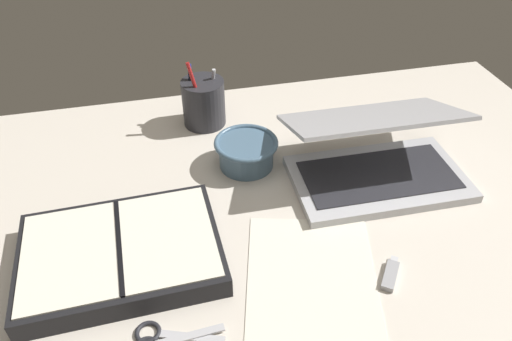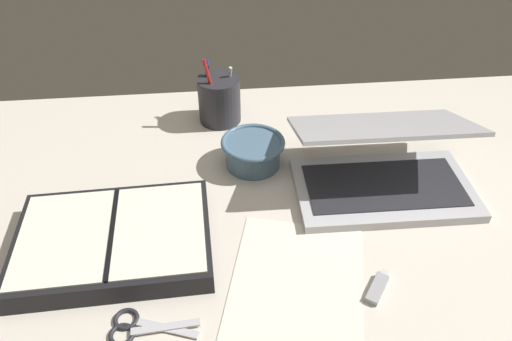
{
  "view_description": "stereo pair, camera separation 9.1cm",
  "coord_description": "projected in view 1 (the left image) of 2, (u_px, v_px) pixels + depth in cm",
  "views": [
    {
      "loc": [
        -20.29,
        -62.2,
        66.16
      ],
      "look_at": [
        -4.12,
        7.36,
        9.0
      ],
      "focal_mm": 35.0,
      "sensor_mm": 36.0,
      "label": 1
    },
    {
      "loc": [
        -11.28,
        -63.7,
        66.16
      ],
      "look_at": [
        -4.12,
        7.36,
        9.0
      ],
      "focal_mm": 35.0,
      "sensor_mm": 36.0,
      "label": 2
    }
  ],
  "objects": [
    {
      "name": "planner",
      "position": [
        121.0,
        253.0,
        0.82
      ],
      "size": [
        33.21,
        24.46,
        4.36
      ],
      "rotation": [
        0.0,
        0.0,
        0.03
      ],
      "color": "black",
      "rests_on": "desk_top"
    },
    {
      "name": "pen_cup",
      "position": [
        204.0,
        102.0,
        1.13
      ],
      "size": [
        9.69,
        9.69,
        16.42
      ],
      "color": "#28282D",
      "rests_on": "desk_top"
    },
    {
      "name": "scissors",
      "position": [
        158.0,
        339.0,
        0.72
      ],
      "size": [
        13.34,
        6.51,
        0.8
      ],
      "rotation": [
        0.0,
        0.0,
        -0.14
      ],
      "color": "#B7B7BC",
      "rests_on": "desk_top"
    },
    {
      "name": "usb_drive",
      "position": [
        390.0,
        275.0,
        0.81
      ],
      "size": [
        5.47,
        6.8,
        1.0
      ],
      "rotation": [
        0.0,
        0.0,
        -0.62
      ],
      "color": "#99999E",
      "rests_on": "desk_top"
    },
    {
      "name": "laptop",
      "position": [
        376.0,
        157.0,
        0.99
      ],
      "size": [
        34.34,
        26.67,
        15.02
      ],
      "rotation": [
        0.0,
        0.0,
        -0.02
      ],
      "color": "#B7B7BC",
      "rests_on": "desk_top"
    },
    {
      "name": "paper_sheet_front",
      "position": [
        313.0,
        283.0,
        0.8
      ],
      "size": [
        27.5,
        33.54,
        0.16
      ],
      "primitive_type": "cube",
      "rotation": [
        0.0,
        0.0,
        -0.26
      ],
      "color": "silver",
      "rests_on": "desk_top"
    },
    {
      "name": "bowl",
      "position": [
        246.0,
        152.0,
        1.02
      ],
      "size": [
        13.14,
        13.14,
        6.1
      ],
      "color": "slate",
      "rests_on": "desk_top"
    },
    {
      "name": "desk_top",
      "position": [
        287.0,
        226.0,
        0.92
      ],
      "size": [
        140.0,
        100.0,
        2.0
      ],
      "primitive_type": "cube",
      "color": "beige",
      "rests_on": "ground"
    }
  ]
}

